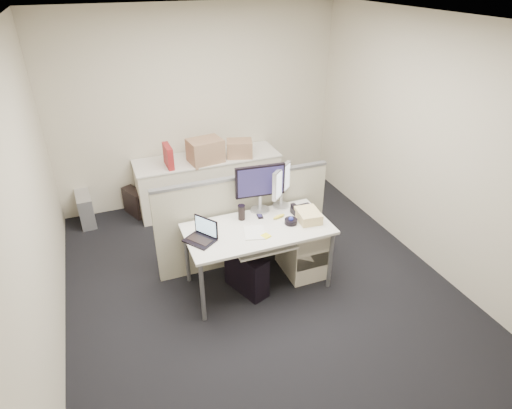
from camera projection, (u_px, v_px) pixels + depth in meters
name	position (u px, v px, depth m)	size (l,w,h in m)	color
floor	(258.00, 283.00, 4.76)	(4.00, 4.50, 0.01)	black
ceiling	(259.00, 21.00, 3.42)	(4.00, 4.50, 0.01)	white
wall_back	(198.00, 108.00, 5.91)	(4.00, 0.02, 2.70)	beige
wall_front	(414.00, 342.00, 2.27)	(4.00, 0.02, 2.70)	beige
wall_left	(29.00, 212.00, 3.46)	(0.02, 4.50, 2.70)	beige
wall_right	(426.00, 145.00, 4.72)	(0.02, 4.50, 2.70)	beige
desk	(258.00, 233.00, 4.43)	(1.50, 0.75, 0.73)	silver
keyboard_tray	(264.00, 246.00, 4.30)	(0.62, 0.32, 0.02)	silver
drawer_pedestal	(302.00, 246.00, 4.81)	(0.40, 0.55, 0.65)	beige
cubicle_partition	(244.00, 221.00, 4.85)	(2.00, 0.06, 1.10)	#ADA58F
back_counter	(209.00, 182.00, 6.14)	(2.00, 0.60, 0.72)	beige
monitor_main	(260.00, 189.00, 4.57)	(0.54, 0.21, 0.54)	black
monitor_small	(281.00, 187.00, 4.66)	(0.39, 0.19, 0.48)	#B7B7BC
laptop	(199.00, 232.00, 4.13)	(0.29, 0.21, 0.21)	black
trackball	(291.00, 221.00, 4.45)	(0.13, 0.13, 0.05)	black
desk_phone	(303.00, 211.00, 4.62)	(0.23, 0.19, 0.07)	black
paper_stack	(254.00, 233.00, 4.31)	(0.20, 0.26, 0.01)	silver
sticky_pad	(266.00, 236.00, 4.25)	(0.08, 0.08, 0.01)	yellow
travel_mug	(242.00, 213.00, 4.50)	(0.07, 0.07, 0.16)	black
banana	(279.00, 216.00, 4.56)	(0.16, 0.04, 0.04)	#FFF44D
cellphone	(260.00, 216.00, 4.59)	(0.06, 0.11, 0.01)	black
manila_folders	(308.00, 216.00, 4.50)	(0.22, 0.28, 0.11)	tan
keyboard	(268.00, 241.00, 4.34)	(0.46, 0.16, 0.03)	black
pc_tower_desk	(246.00, 272.00, 4.55)	(0.20, 0.50, 0.47)	black
pc_tower_spare_dark	(135.00, 202.00, 5.98)	(0.16, 0.40, 0.37)	black
pc_tower_spare_silver	(85.00, 209.00, 5.76)	(0.18, 0.46, 0.43)	#B7B7BC
cardboard_box_left	(205.00, 151.00, 5.77)	(0.44, 0.33, 0.33)	#88664D
cardboard_box_right	(240.00, 149.00, 5.94)	(0.35, 0.27, 0.25)	#88664D
red_binder	(168.00, 157.00, 5.63)	(0.08, 0.33, 0.31)	maroon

